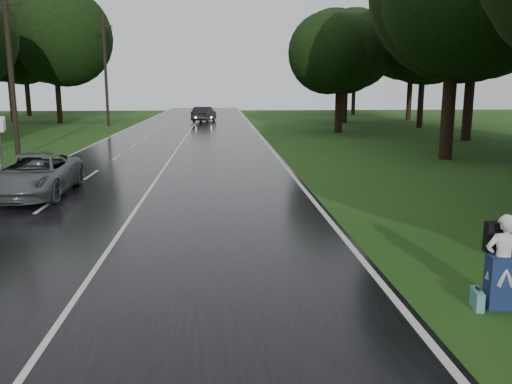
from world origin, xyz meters
The scene contains 15 objects.
ground centered at (0.00, 0.00, 0.00)m, with size 160.00×160.00×0.00m, color #234915.
road centered at (0.00, 20.00, 0.02)m, with size 12.00×140.00×0.04m, color black.
lane_center centered at (0.00, 20.00, 0.04)m, with size 0.12×140.00×0.01m, color silver.
grey_car centered at (-3.93, 9.65, 0.77)m, with size 2.42×5.25×1.46m, color #535658.
far_car centered at (0.93, 49.94, 0.86)m, with size 1.74×5.00×1.65m, color black.
hitchhiker centered at (7.54, -0.81, 0.79)m, with size 0.64×0.58×1.70m.
suitcase centered at (7.15, -0.82, 0.17)m, with size 0.14×0.47×0.34m, color teal.
utility_pole_mid centered at (-8.50, 20.58, 0.00)m, with size 1.80×0.28×9.01m, color black, non-canonical shape.
utility_pole_far centered at (-8.50, 44.81, 0.00)m, with size 1.80×0.28×10.70m, color black, non-canonical shape.
road_sign_a centered at (-7.20, 14.94, 0.00)m, with size 0.59×0.10×2.44m, color white, non-canonical shape.
road_sign_b centered at (-7.20, 15.12, 0.00)m, with size 0.61×0.10×2.55m, color white, non-canonical shape.
tree_left_f centered at (-14.44, 49.00, 0.00)m, with size 9.79×9.79×15.30m, color black, non-canonical shape.
tree_right_d centered at (14.77, 18.26, 0.00)m, with size 10.11×10.11×15.80m, color black, non-canonical shape.
tree_right_e centered at (12.73, 35.32, 0.00)m, with size 7.70×7.70×12.03m, color black, non-canonical shape.
tree_right_f centered at (16.05, 47.39, 0.00)m, with size 8.77×8.77×13.70m, color black, non-canonical shape.
Camera 1 is at (2.68, -9.26, 3.83)m, focal length 37.03 mm.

